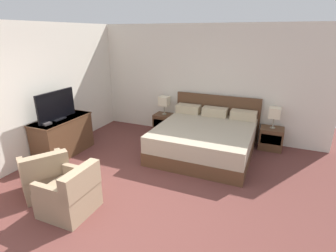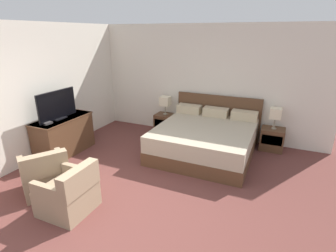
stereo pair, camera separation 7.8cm
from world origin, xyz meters
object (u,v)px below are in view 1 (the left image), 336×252
object	(u,v)px
table_lamp_right	(275,113)
armchair_companion	(71,195)
tv	(56,106)
bed	(205,138)
table_lamp_left	(164,101)
armchair_by_window	(45,176)
nightstand_right	(271,138)
book_red_cover	(45,123)
nightstand_left	(164,123)
dresser	(63,136)

from	to	relation	value
table_lamp_right	armchair_companion	world-z (taller)	table_lamp_right
tv	armchair_companion	bearing A→B (deg)	-42.60
bed	table_lamp_left	xyz separation A→B (m)	(-1.32, 0.78, 0.51)
table_lamp_left	armchair_by_window	distance (m)	3.40
nightstand_right	table_lamp_right	world-z (taller)	table_lamp_right
book_red_cover	armchair_by_window	xyz separation A→B (m)	(0.80, -0.85, -0.54)
nightstand_right	table_lamp_left	xyz separation A→B (m)	(-2.64, 0.00, 0.60)
tv	armchair_companion	world-z (taller)	tv
bed	tv	bearing A→B (deg)	-154.78
table_lamp_left	armchair_by_window	size ratio (longest dim) A/B	0.50
tv	armchair_by_window	xyz separation A→B (m)	(0.80, -1.19, -0.81)
nightstand_left	table_lamp_left	world-z (taller)	table_lamp_left
table_lamp_left	table_lamp_right	size ratio (longest dim) A/B	1.00
bed	table_lamp_left	distance (m)	1.62
bed	tv	xyz separation A→B (m)	(-2.79, -1.32, 0.76)
armchair_by_window	dresser	bearing A→B (deg)	122.61
nightstand_left	dresser	size ratio (longest dim) A/B	0.39
armchair_by_window	tv	bearing A→B (deg)	123.92
table_lamp_left	armchair_companion	world-z (taller)	table_lamp_left
nightstand_right	book_red_cover	distance (m)	4.81
nightstand_right	table_lamp_right	bearing A→B (deg)	90.00
bed	dresser	distance (m)	3.06
bed	dresser	world-z (taller)	bed
nightstand_left	armchair_companion	size ratio (longest dim) A/B	0.66
table_lamp_left	tv	world-z (taller)	tv
nightstand_left	armchair_companion	xyz separation A→B (m)	(0.08, -3.53, 0.04)
table_lamp_right	tv	size ratio (longest dim) A/B	0.49
bed	armchair_companion	world-z (taller)	bed
dresser	table_lamp_right	bearing A→B (deg)	26.31
tv	book_red_cover	world-z (taller)	tv
dresser	tv	size ratio (longest dim) A/B	1.35
table_lamp_left	armchair_by_window	bearing A→B (deg)	-101.62
nightstand_right	book_red_cover	size ratio (longest dim) A/B	2.37
table_lamp_left	book_red_cover	bearing A→B (deg)	-121.18
book_red_cover	nightstand_right	bearing A→B (deg)	30.63
tv	bed	bearing A→B (deg)	25.22
book_red_cover	armchair_companion	bearing A→B (deg)	-35.08
bed	armchair_companion	distance (m)	3.01
nightstand_right	dresser	bearing A→B (deg)	-153.71
nightstand_left	tv	distance (m)	2.70
armchair_companion	nightstand_right	bearing A→B (deg)	54.08
book_red_cover	armchair_by_window	size ratio (longest dim) A/B	0.22
tv	table_lamp_left	bearing A→B (deg)	54.92
nightstand_left	armchair_by_window	xyz separation A→B (m)	(-0.68, -3.28, 0.04)
table_lamp_right	book_red_cover	world-z (taller)	table_lamp_right
table_lamp_left	book_red_cover	distance (m)	2.85
bed	armchair_companion	xyz separation A→B (m)	(-1.24, -2.75, -0.05)
armchair_by_window	armchair_companion	world-z (taller)	same
nightstand_right	table_lamp_right	size ratio (longest dim) A/B	1.07
armchair_companion	tv	bearing A→B (deg)	137.40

